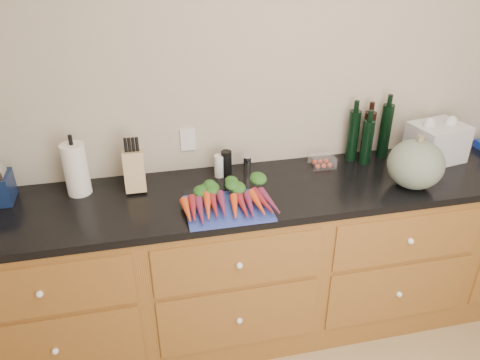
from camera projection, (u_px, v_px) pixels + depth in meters
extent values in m
cube|color=#BCB09C|center=(294.00, 98.00, 2.58)|extent=(4.10, 0.05, 2.60)
cube|color=brown|center=(303.00, 257.00, 2.71)|extent=(3.60, 0.60, 0.90)
cube|color=brown|center=(40.00, 292.00, 2.07)|extent=(0.82, 0.01, 0.28)
sphere|color=white|center=(40.00, 294.00, 2.05)|extent=(0.03, 0.03, 0.03)
cube|color=brown|center=(56.00, 349.00, 2.24)|extent=(0.82, 0.01, 0.38)
sphere|color=white|center=(55.00, 351.00, 2.23)|extent=(0.03, 0.03, 0.03)
cube|color=brown|center=(239.00, 264.00, 2.24)|extent=(0.82, 0.01, 0.28)
sphere|color=white|center=(239.00, 266.00, 2.22)|extent=(0.03, 0.03, 0.03)
cube|color=brown|center=(239.00, 319.00, 2.41)|extent=(0.82, 0.01, 0.38)
sphere|color=white|center=(239.00, 321.00, 2.40)|extent=(0.03, 0.03, 0.03)
cube|color=brown|center=(409.00, 239.00, 2.41)|extent=(0.82, 0.01, 0.28)
sphere|color=white|center=(411.00, 241.00, 2.39)|extent=(0.03, 0.03, 0.03)
cube|color=brown|center=(398.00, 292.00, 2.58)|extent=(0.82, 0.01, 0.38)
sphere|color=white|center=(399.00, 294.00, 2.57)|extent=(0.03, 0.03, 0.03)
cube|color=black|center=(309.00, 186.00, 2.49)|extent=(3.64, 0.62, 0.04)
cube|color=#2A3DA6|center=(228.00, 208.00, 2.25)|extent=(0.41, 0.31, 0.01)
cone|color=#EB4B1B|center=(188.00, 211.00, 2.18)|extent=(0.04, 0.21, 0.04)
cone|color=maroon|center=(195.00, 210.00, 2.19)|extent=(0.04, 0.21, 0.04)
cone|color=maroon|center=(202.00, 209.00, 2.19)|extent=(0.04, 0.21, 0.04)
cone|color=#EB4B1B|center=(209.00, 208.00, 2.20)|extent=(0.04, 0.21, 0.04)
cone|color=maroon|center=(216.00, 207.00, 2.21)|extent=(0.04, 0.21, 0.04)
cone|color=maroon|center=(222.00, 206.00, 2.21)|extent=(0.04, 0.21, 0.04)
ellipsoid|color=#1D4216|center=(200.00, 191.00, 2.32)|extent=(0.21, 0.12, 0.06)
cone|color=#EB4B1B|center=(235.00, 205.00, 2.22)|extent=(0.04, 0.21, 0.04)
cone|color=maroon|center=(242.00, 204.00, 2.23)|extent=(0.04, 0.21, 0.04)
cone|color=maroon|center=(249.00, 203.00, 2.24)|extent=(0.04, 0.21, 0.04)
cone|color=#EB4B1B|center=(256.00, 203.00, 2.24)|extent=(0.04, 0.21, 0.04)
cone|color=maroon|center=(262.00, 202.00, 2.25)|extent=(0.04, 0.21, 0.04)
cone|color=maroon|center=(269.00, 201.00, 2.25)|extent=(0.04, 0.21, 0.04)
ellipsoid|color=#1D4216|center=(245.00, 186.00, 2.37)|extent=(0.21, 0.12, 0.06)
ellipsoid|color=#526252|center=(416.00, 164.00, 2.39)|extent=(0.28, 0.28, 0.26)
cylinder|color=white|center=(76.00, 169.00, 2.33)|extent=(0.12, 0.12, 0.27)
cube|color=tan|center=(134.00, 171.00, 2.38)|extent=(0.10, 0.10, 0.21)
cylinder|color=white|center=(219.00, 166.00, 2.52)|extent=(0.05, 0.05, 0.12)
cylinder|color=black|center=(226.00, 164.00, 2.52)|extent=(0.06, 0.06, 0.14)
cylinder|color=silver|center=(247.00, 165.00, 2.55)|extent=(0.04, 0.04, 0.10)
cube|color=white|center=(322.00, 161.00, 2.63)|extent=(0.13, 0.11, 0.06)
cylinder|color=black|center=(353.00, 136.00, 2.66)|extent=(0.07, 0.07, 0.30)
cylinder|color=black|center=(368.00, 135.00, 2.69)|extent=(0.07, 0.07, 0.28)
cylinder|color=black|center=(385.00, 131.00, 2.69)|extent=(0.07, 0.07, 0.32)
cylinder|color=black|center=(367.00, 142.00, 2.63)|extent=(0.07, 0.07, 0.26)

